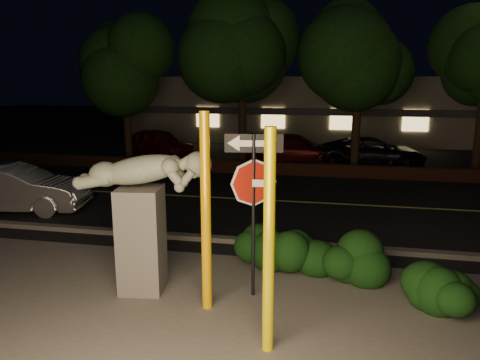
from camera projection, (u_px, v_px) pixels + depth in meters
name	position (u px, v px, depth m)	size (l,w,h in m)	color
ground	(290.00, 182.00, 18.03)	(90.00, 90.00, 0.00)	black
patio	(222.00, 326.00, 7.50)	(14.00, 6.00, 0.02)	#4C4944
road	(281.00, 201.00, 15.16)	(80.00, 8.00, 0.01)	black
lane_marking	(281.00, 201.00, 15.15)	(80.00, 0.12, 0.01)	#C9BB50
curb	(260.00, 242.00, 11.22)	(80.00, 0.25, 0.12)	#4C4944
brick_wall	(293.00, 169.00, 19.22)	(40.00, 0.35, 0.50)	#452116
parking_lot	(303.00, 153.00, 24.73)	(40.00, 12.00, 0.01)	black
building	(312.00, 107.00, 31.95)	(22.00, 10.20, 4.00)	slate
tree_far_a	(124.00, 46.00, 21.33)	(4.60, 4.60, 7.43)	black
tree_far_b	(243.00, 28.00, 20.29)	(5.20, 5.20, 8.41)	black
tree_far_c	(361.00, 34.00, 19.01)	(4.80, 4.80, 7.84)	black
yellow_pole_left	(206.00, 214.00, 7.76)	(0.17, 0.17, 3.40)	#FFB804
yellow_pole_right	(269.00, 244.00, 6.52)	(0.16, 0.16, 3.29)	yellow
signpost	(254.00, 183.00, 8.13)	(1.00, 0.18, 2.98)	black
sculpture	(142.00, 206.00, 8.47)	(2.49, 0.98, 2.65)	#4C4944
hedge_center	(278.00, 248.00, 9.62)	(1.83, 0.86, 0.96)	black
hedge_right	(341.00, 248.00, 9.26)	(1.86, 1.00, 1.22)	black
hedge_far_right	(453.00, 288.00, 7.77)	(1.43, 0.89, 0.99)	black
silver_sedan	(13.00, 189.00, 13.86)	(1.49, 4.27, 1.41)	#B3B4B9
parked_car_red	(158.00, 143.00, 23.61)	(1.67, 4.15, 1.41)	maroon
parked_car_darkred	(293.00, 149.00, 21.63)	(1.92, 4.73, 1.37)	#3D0A0A
parked_car_dark	(372.00, 152.00, 21.02)	(2.16, 4.68, 1.30)	black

